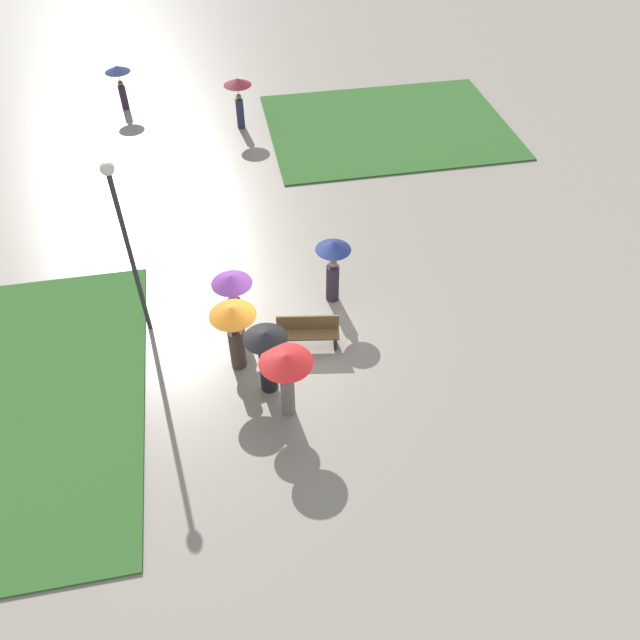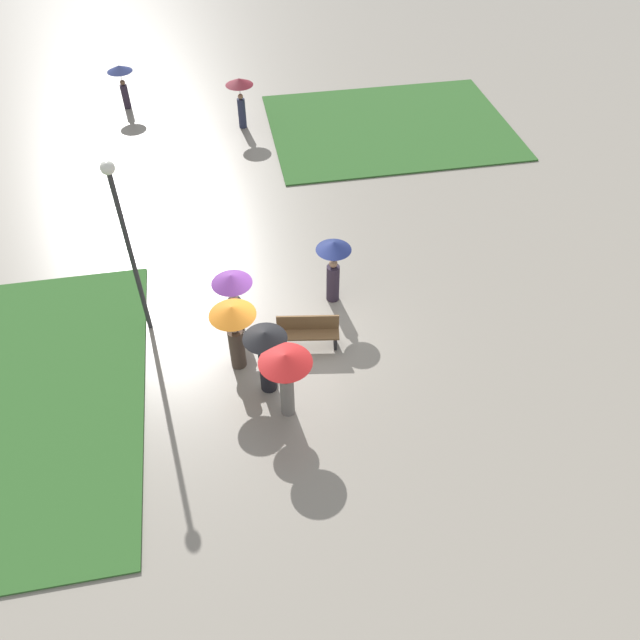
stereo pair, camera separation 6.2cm
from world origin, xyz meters
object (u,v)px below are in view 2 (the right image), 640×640
park_bench (308,331)px  crowd_person_orange (234,325)px  lamp_post (125,231)px  crowd_person_red (286,369)px  lone_walker_far_path (121,76)px  crowd_person_navy (333,261)px  lone_walker_mid_plaza (240,90)px  crowd_person_purple (233,291)px  crowd_person_black (266,353)px

park_bench → crowd_person_orange: bearing=-159.1°
lamp_post → crowd_person_orange: 3.32m
crowd_person_red → lone_walker_far_path: size_ratio=1.12×
park_bench → lone_walker_far_path: bearing=118.2°
lamp_post → crowd_person_red: bearing=-47.0°
lone_walker_far_path → crowd_person_navy: bearing=-153.9°
crowd_person_red → lone_walker_mid_plaza: (0.29, 14.14, -0.03)m
crowd_person_orange → lone_walker_mid_plaza: crowd_person_orange is taller
park_bench → lone_walker_mid_plaza: bearing=101.6°
crowd_person_orange → crowd_person_purple: (0.08, 1.27, -0.06)m
park_bench → crowd_person_red: crowd_person_red is taller
crowd_person_black → lone_walker_far_path: bearing=-94.1°
park_bench → crowd_person_red: (-0.83, -2.07, 1.05)m
lamp_post → crowd_person_navy: bearing=2.5°
crowd_person_purple → lone_walker_mid_plaza: lone_walker_mid_plaza is taller
crowd_person_black → lone_walker_mid_plaza: bearing=-110.7°
crowd_person_purple → crowd_person_black: 2.23m
crowd_person_purple → crowd_person_red: 3.10m
park_bench → crowd_person_navy: crowd_person_navy is taller
crowd_person_orange → crowd_person_red: size_ratio=1.01×
crowd_person_red → lone_walker_far_path: bearing=160.2°
crowd_person_black → lone_walker_mid_plaza: 13.35m
park_bench → crowd_person_navy: (0.97, 1.60, 0.88)m
park_bench → lone_walker_mid_plaza: (-0.54, 12.06, 1.02)m
lamp_post → crowd_person_red: size_ratio=2.52×
crowd_person_navy → lone_walker_mid_plaza: bearing=159.0°
park_bench → lone_walker_far_path: 15.47m
crowd_person_orange → crowd_person_black: crowd_person_orange is taller
lamp_post → crowd_person_black: size_ratio=2.60×
crowd_person_orange → crowd_person_black: 1.11m
lamp_post → lone_walker_far_path: size_ratio=2.84×
crowd_person_orange → crowd_person_purple: bearing=104.3°
crowd_person_black → lone_walker_mid_plaza: size_ratio=0.98×
crowd_person_purple → lone_walker_far_path: bearing=-176.6°
crowd_person_navy → lone_walker_far_path: 14.33m
crowd_person_purple → lone_walker_far_path: 14.10m
crowd_person_navy → crowd_person_black: bearing=-66.2°
crowd_person_purple → crowd_person_black: (0.57, -2.15, -0.11)m
lone_walker_mid_plaza → lamp_post: bearing=-143.0°
crowd_person_navy → crowd_person_orange: crowd_person_orange is taller
crowd_person_orange → lone_walker_mid_plaza: 12.52m
crowd_person_navy → lone_walker_mid_plaza: 10.58m
crowd_person_navy → crowd_person_red: (-1.80, -3.67, 0.18)m
crowd_person_navy → crowd_person_orange: 3.43m
crowd_person_purple → crowd_person_orange: bearing=-13.7°
crowd_person_navy → crowd_person_red: 4.09m
park_bench → lone_walker_mid_plaza: lone_walker_mid_plaza is taller
park_bench → lone_walker_mid_plaza: size_ratio=0.84×
crowd_person_purple → lone_walker_far_path: (-3.32, 13.70, -0.02)m
crowd_person_navy → crowd_person_orange: bearing=-84.0°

